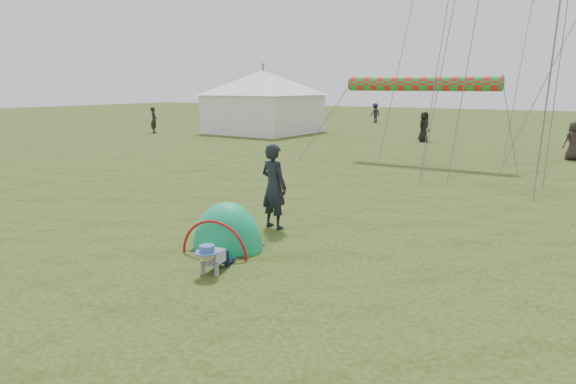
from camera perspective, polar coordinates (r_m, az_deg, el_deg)
The scene contains 14 objects.
ground at distance 8.86m, azimuth -9.61°, elevation -9.74°, with size 140.00×140.00×0.00m, color #21390C.
crawling_toddler at distance 9.13m, azimuth -8.34°, elevation -7.13°, with size 0.52×0.74×0.57m, color black, non-canonical shape.
popup_tent at distance 10.49m, azimuth -6.68°, elevation -6.21°, with size 1.47×1.21×1.90m, color teal.
standing_adult at distance 11.65m, azimuth -1.59°, elevation 0.62°, with size 0.71×0.47×1.95m, color black.
event_marquee at distance 36.00m, azimuth -2.76°, elevation 10.22°, with size 6.64×6.64×4.57m, color white, non-canonical shape.
crowd_person_0 at distance 36.98m, azimuth -14.68°, elevation 7.74°, with size 0.65×0.43×1.79m, color black.
crowd_person_1 at distance 43.57m, azimuth -3.40°, elevation 8.62°, with size 0.85×0.67×1.76m, color #412A27.
crowd_person_2 at distance 46.71m, azimuth -1.53°, elevation 8.80°, with size 0.99×0.41×1.68m, color #212C3B.
crowd_person_3 at distance 46.91m, azimuth 9.66°, elevation 8.67°, with size 1.10×0.63×1.71m, color black.
crowd_person_4 at distance 31.19m, azimuth 14.86°, elevation 7.02°, with size 0.85×0.55×1.74m, color black.
crowd_person_7 at distance 38.84m, azimuth 1.78°, elevation 8.14°, with size 0.77×0.60×1.59m, color #413326.
crowd_person_10 at distance 25.84m, azimuth 29.13°, elevation 4.99°, with size 0.83×0.54×1.69m, color #2C2421.
crowd_person_12 at distance 49.53m, azimuth -1.75°, elevation 8.99°, with size 0.63×0.41×1.73m, color black.
rainbow_tube_kite at distance 22.43m, azimuth 14.58°, elevation 11.62°, with size 0.64×0.64×6.38m, color red.
Camera 1 is at (5.51, -6.14, 3.21)m, focal length 32.00 mm.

